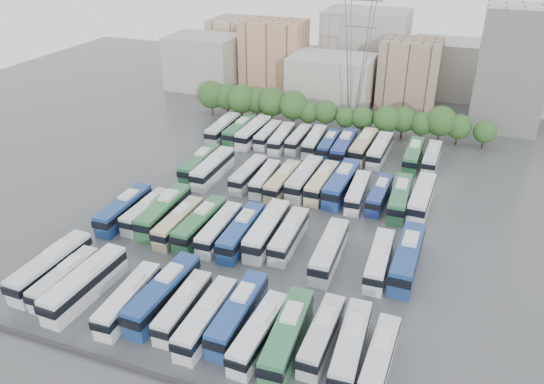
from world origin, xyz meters
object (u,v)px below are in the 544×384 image
(bus_r1_s2, at_px, (164,211))
(bus_r1_s10, at_px, (329,250))
(bus_r1_s0, at_px, (124,209))
(bus_r3_s1, at_px, (240,130))
(bus_r0_s5, at_px, (163,293))
(bus_r2_s13, at_px, (422,198))
(bus_r1_s6, at_px, (242,231))
(bus_r3_s0, at_px, (223,129))
(bus_r2_s7, at_px, (304,178))
(bus_r2_s2, at_px, (213,168))
(bus_r3_s5, at_px, (299,139))
(bus_r0_s7, at_px, (207,317))
(bus_r2_s1, at_px, (200,164))
(bus_r0_s10, at_px, (287,335))
(bus_r2_s6, at_px, (283,181))
(bus_r1_s13, at_px, (407,257))
(apartment_tower, at_px, (511,69))
(bus_r0_s11, at_px, (322,335))
(bus_r3_s8, at_px, (344,147))
(bus_r3_s7, at_px, (329,144))
(bus_r1_s5, at_px, (220,229))
(bus_r2_s12, at_px, (400,197))
(bus_r0_s2, at_px, (85,283))
(bus_r3_s6, at_px, (314,141))
(bus_r3_s2, at_px, (253,132))
(bus_r3_s9, at_px, (363,146))
(bus_r1_s8, at_px, (289,235))
(bus_r0_s4, at_px, (129,299))
(bus_r1_s7, at_px, (267,230))
(bus_r2_s8, at_px, (322,182))
(bus_r2_s9, at_px, (341,183))
(electricity_pylon, at_px, (359,38))
(bus_r2_s5, at_px, (265,178))
(bus_r3_s4, at_px, (282,138))
(bus_r0_s12, at_px, (351,345))
(bus_r1_s12, at_px, (379,260))
(bus_r0_s8, at_px, (238,313))
(bus_r3_s13, at_px, (432,157))
(bus_r3_s3, at_px, (268,135))
(bus_r3_s12, at_px, (413,155))
(bus_r2_s10, at_px, (358,192))
(bus_r1_s1, at_px, (146,211))
(bus_r0_s1, at_px, (65,278))
(bus_r1_s4, at_px, (200,223))
(bus_r0_s0, at_px, (51,266))
(bus_r2_s11, at_px, (380,194))
(bus_r0_s13, at_px, (380,357))

(bus_r1_s2, bearing_deg, bus_r1_s10, -4.87)
(bus_r1_s0, bearing_deg, bus_r3_s1, 84.16)
(bus_r0_s5, relative_size, bus_r2_s13, 1.02)
(bus_r1_s0, xyz_separation_m, bus_r1_s6, (19.70, 0.21, 0.03))
(bus_r3_s0, bearing_deg, bus_r2_s7, -36.73)
(bus_r2_s2, height_order, bus_r3_s5, bus_r2_s2)
(bus_r0_s7, relative_size, bus_r1_s10, 0.95)
(bus_r2_s1, xyz_separation_m, bus_r3_s0, (-3.55, 17.68, 0.03))
(bus_r0_s10, relative_size, bus_r2_s6, 1.10)
(bus_r1_s13, relative_size, bus_r2_s7, 1.04)
(bus_r0_s10, bearing_deg, apartment_tower, 71.93)
(bus_r0_s11, bearing_deg, bus_r2_s7, 111.11)
(bus_r3_s8, bearing_deg, bus_r3_s7, 163.52)
(bus_r1_s5, bearing_deg, bus_r2_s12, 38.18)
(bus_r0_s2, distance_m, bus_r3_s6, 56.42)
(bus_r3_s2, bearing_deg, bus_r3_s9, 3.30)
(bus_r1_s8, relative_size, bus_r2_s13, 0.91)
(bus_r0_s4, height_order, bus_r1_s7, bus_r1_s7)
(bus_r0_s5, xyz_separation_m, bus_r2_s8, (9.82, 35.74, -0.16))
(bus_r2_s12, bearing_deg, bus_r2_s9, 169.96)
(bus_r1_s8, distance_m, bus_r3_s5, 37.04)
(bus_r0_s5, distance_m, bus_r3_s8, 52.83)
(electricity_pylon, distance_m, bus_r2_s5, 42.93)
(bus_r1_s7, distance_m, bus_r2_s8, 18.16)
(bus_r0_s10, relative_size, bus_r3_s4, 1.10)
(apartment_tower, relative_size, bus_r2_s5, 2.39)
(bus_r0_s12, bearing_deg, bus_r2_s12, 87.61)
(apartment_tower, bearing_deg, bus_r1_s6, -118.88)
(bus_r1_s12, bearing_deg, bus_r1_s2, 176.28)
(bus_r0_s8, xyz_separation_m, bus_r0_s10, (6.48, -1.54, 0.05))
(bus_r0_s4, relative_size, bus_r3_s13, 1.03)
(bus_r3_s3, height_order, bus_r3_s12, bus_r3_s12)
(bus_r2_s10, bearing_deg, bus_r1_s1, -151.23)
(bus_r0_s1, relative_size, bus_r1_s10, 0.88)
(bus_r1_s1, height_order, bus_r1_s4, bus_r1_s4)
(bus_r2_s10, bearing_deg, bus_r3_s0, 148.93)
(bus_r0_s10, distance_m, bus_r2_s10, 36.09)
(bus_r0_s0, xyz_separation_m, bus_r0_s10, (32.76, -1.35, -0.03))
(bus_r2_s7, bearing_deg, bus_r3_s5, 112.29)
(bus_r0_s8, height_order, bus_r1_s13, bus_r1_s13)
(bus_r0_s10, relative_size, bus_r3_s6, 1.09)
(bus_r0_s0, height_order, bus_r2_s11, bus_r0_s0)
(bus_r0_s13, height_order, bus_r1_s2, bus_r1_s2)
(bus_r2_s13, xyz_separation_m, bus_r3_s4, (-29.81, 16.82, -0.19))
(bus_r1_s13, height_order, bus_r3_s12, bus_r1_s13)
(bus_r1_s6, bearing_deg, bus_r0_s7, -80.09)
(bus_r0_s13, relative_size, bus_r3_s1, 0.90)
(bus_r0_s0, distance_m, bus_r3_s5, 56.26)
(bus_r0_s4, height_order, bus_r2_s12, bus_r2_s12)
(bus_r1_s7, relative_size, bus_r2_s5, 1.21)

